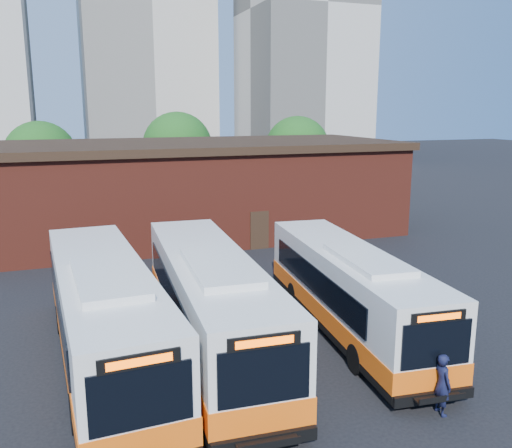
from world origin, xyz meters
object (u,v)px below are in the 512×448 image
object	(u,v)px
bus_midwest	(210,306)
transit_worker	(442,384)
bus_west	(105,319)
bus_mideast	(349,293)

from	to	relation	value
bus_midwest	transit_worker	size ratio (longest dim) A/B	7.49
bus_west	transit_worker	world-z (taller)	bus_west
bus_west	bus_mideast	world-z (taller)	bus_west
bus_west	bus_midwest	xyz separation A→B (m)	(3.68, 0.04, -0.01)
bus_mideast	transit_worker	bearing A→B (deg)	-88.66
bus_midwest	bus_west	bearing A→B (deg)	-176.32
bus_midwest	bus_mideast	size ratio (longest dim) A/B	1.08
bus_west	bus_mideast	distance (m)	9.27
transit_worker	bus_midwest	bearing A→B (deg)	41.43
bus_west	transit_worker	size ratio (longest dim) A/B	7.52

